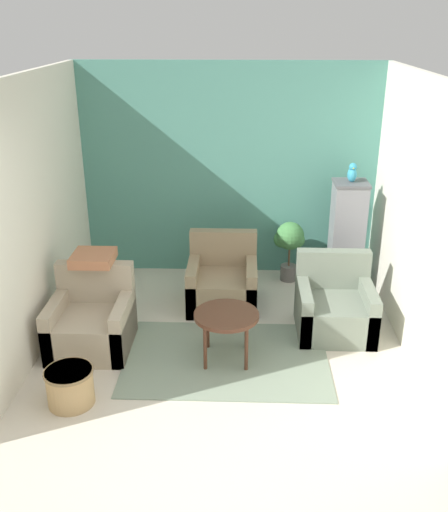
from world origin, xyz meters
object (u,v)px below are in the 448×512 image
armchair_left (92,323)px  wicker_basket (70,386)px  birdcage (346,240)px  parrot (352,173)px  potted_plant (289,241)px  coffee_table (226,318)px  armchair_middle (223,283)px  armchair_right (334,308)px

armchair_left → wicker_basket: size_ratio=1.94×
armchair_left → birdcage: birdcage is taller
parrot → wicker_basket: bearing=-138.7°
armchair_left → parrot: size_ratio=3.56×
potted_plant → coffee_table: bearing=-111.4°
coffee_table → parrot: 2.38m
parrot → potted_plant: parrot is taller
armchair_left → parrot: (2.76, 1.46, 1.20)m
wicker_basket → armchair_middle: bearing=56.9°
armchair_right → wicker_basket: armchair_right is taller
coffee_table → potted_plant: (0.73, 1.86, 0.07)m
armchair_left → potted_plant: 2.70m
armchair_right → birdcage: birdcage is taller
birdcage → armchair_middle: bearing=-162.1°
armchair_left → armchair_middle: same height
coffee_table → parrot: parrot is taller
armchair_left → armchair_right: bearing=9.3°
parrot → potted_plant: size_ratio=0.30×
coffee_table → wicker_basket: size_ratio=1.49×
parrot → wicker_basket: size_ratio=0.54×
armchair_right → parrot: (0.26, 1.05, 1.20)m
birdcage → parrot: bearing=90.0°
armchair_middle → parrot: parrot is taller
armchair_right → birdcage: (0.26, 1.05, 0.37)m
armchair_left → armchair_middle: (1.28, 0.98, 0.00)m
wicker_basket → parrot: bearing=41.3°
coffee_table → armchair_middle: bearing=94.0°
birdcage → coffee_table: bearing=-130.1°
potted_plant → parrot: bearing=-18.1°
armchair_middle → armchair_left: bearing=-142.5°
armchair_right → birdcage: size_ratio=0.60×
armchair_right → wicker_basket: bearing=-151.4°
birdcage → wicker_basket: 3.65m
armchair_left → potted_plant: armchair_left is taller
parrot → wicker_basket: parrot is taller
armchair_right → potted_plant: size_ratio=1.05×
armchair_left → birdcage: (2.76, 1.46, 0.37)m
coffee_table → armchair_left: 1.39m
armchair_left → wicker_basket: 0.94m
coffee_table → birdcage: birdcage is taller
parrot → potted_plant: (-0.66, 0.22, -0.94)m
armchair_left → birdcage: size_ratio=0.60×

